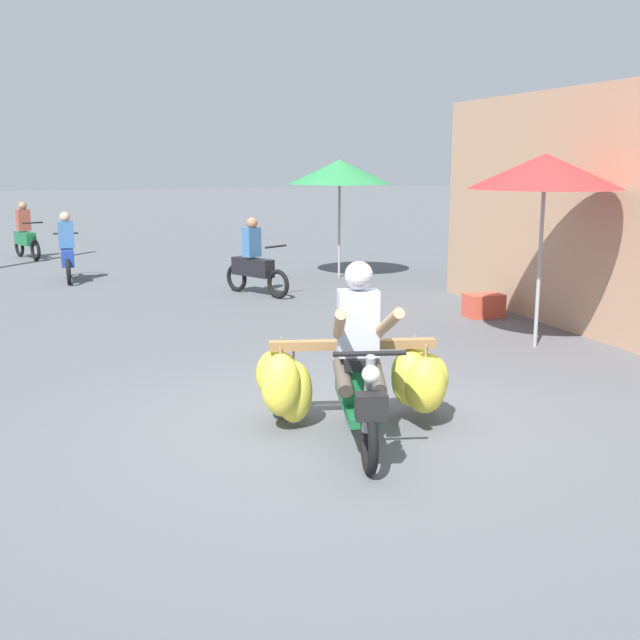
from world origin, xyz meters
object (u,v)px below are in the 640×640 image
(market_umbrella_further_along, at_px, (340,172))
(produce_crate, at_px, (484,305))
(motorbike_distant_far_ahead, at_px, (67,254))
(market_umbrella_near_shop, at_px, (545,171))
(motorbike_distant_ahead_left, at_px, (254,264))
(motorbike_distant_ahead_right, at_px, (25,236))
(motorbike_main_loaded, at_px, (357,377))

(market_umbrella_further_along, height_order, produce_crate, market_umbrella_further_along)
(motorbike_distant_far_ahead, relative_size, market_umbrella_further_along, 0.67)
(market_umbrella_further_along, xyz_separation_m, produce_crate, (0.68, -4.60, -1.99))
(market_umbrella_further_along, bearing_deg, market_umbrella_near_shop, -87.48)
(motorbike_distant_ahead_left, bearing_deg, produce_crate, -47.54)
(motorbike_distant_ahead_right, distance_m, produce_crate, 12.23)
(motorbike_distant_ahead_left, height_order, produce_crate, motorbike_distant_ahead_left)
(motorbike_main_loaded, relative_size, motorbike_distant_ahead_right, 1.23)
(market_umbrella_further_along, bearing_deg, motorbike_distant_far_ahead, 166.89)
(motorbike_distant_far_ahead, bearing_deg, produce_crate, -44.11)
(motorbike_distant_ahead_right, distance_m, market_umbrella_further_along, 8.46)
(motorbike_distant_ahead_left, height_order, motorbike_distant_far_ahead, same)
(motorbike_distant_ahead_right, bearing_deg, motorbike_distant_ahead_left, -59.57)
(motorbike_main_loaded, height_order, motorbike_distant_far_ahead, motorbike_main_loaded)
(motorbike_distant_far_ahead, relative_size, market_umbrella_near_shop, 0.65)
(market_umbrella_further_along, bearing_deg, produce_crate, -81.64)
(motorbike_distant_ahead_left, xyz_separation_m, motorbike_distant_ahead_right, (-4.06, 6.91, 0.00))
(motorbike_distant_far_ahead, distance_m, market_umbrella_near_shop, 9.76)
(motorbike_distant_ahead_left, height_order, motorbike_distant_ahead_right, same)
(produce_crate, bearing_deg, motorbike_main_loaded, -132.92)
(motorbike_distant_ahead_left, height_order, market_umbrella_near_shop, market_umbrella_near_shop)
(market_umbrella_near_shop, bearing_deg, motorbike_distant_ahead_right, 118.66)
(motorbike_distant_ahead_left, distance_m, produce_crate, 4.28)
(motorbike_main_loaded, bearing_deg, motorbike_distant_ahead_left, 82.91)
(motorbike_distant_ahead_right, relative_size, motorbike_distant_far_ahead, 0.95)
(motorbike_distant_ahead_left, relative_size, market_umbrella_near_shop, 0.59)
(motorbike_distant_far_ahead, xyz_separation_m, market_umbrella_further_along, (5.36, -1.25, 1.60))
(market_umbrella_near_shop, bearing_deg, market_umbrella_further_along, 92.52)
(market_umbrella_near_shop, distance_m, produce_crate, 2.86)
(market_umbrella_near_shop, xyz_separation_m, market_umbrella_further_along, (-0.29, 6.53, -0.10))
(motorbike_main_loaded, distance_m, market_umbrella_further_along, 9.35)
(motorbike_main_loaded, xyz_separation_m, motorbike_distant_ahead_right, (-3.16, 14.12, 0.07))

